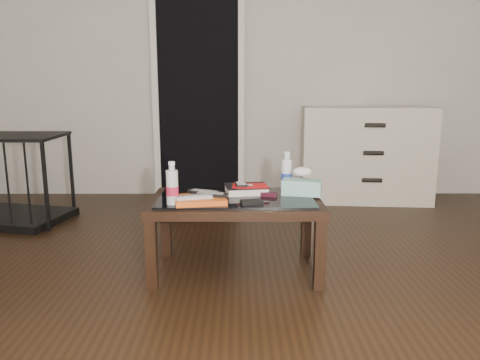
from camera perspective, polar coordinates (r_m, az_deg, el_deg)
The scene contains 17 objects.
ground at distance 2.46m, azimuth 0.03°, elevation -15.29°, with size 5.00×5.00×0.00m, color black.
doorway at distance 4.68m, azimuth -5.09°, elevation 10.54°, with size 0.90×0.08×2.07m.
coffee_table at distance 2.77m, azimuth -0.52°, elevation -3.35°, with size 1.00×0.60×0.46m.
dresser at distance 4.64m, azimuth 15.04°, elevation 3.05°, with size 1.24×0.60×0.90m.
pet_crate at distance 4.28m, azimuth -26.42°, elevation -1.46°, with size 1.01×0.79×0.71m.
magazines at distance 2.63m, azimuth -4.86°, elevation -2.42°, with size 0.28×0.21×0.03m, color #D15013.
remote_silver at distance 2.59m, azimuth -5.63°, elevation -2.05°, with size 0.20×0.05×0.02m, color #9D9EA2.
remote_black_front at distance 2.64m, azimuth -3.60°, elevation -1.77°, with size 0.20×0.05×0.02m, color black.
remote_black_back at distance 2.70m, azimuth -4.32°, elevation -1.48°, with size 0.20×0.05×0.02m, color black.
textbook at distance 2.85m, azimuth 0.77°, elevation -1.12°, with size 0.25×0.20×0.05m, color black.
dvd_mailers at distance 2.83m, azimuth 1.01°, elevation -0.67°, with size 0.19×0.14×0.01m, color red.
ipod at distance 2.81m, azimuth 0.12°, elevation -0.51°, with size 0.06×0.10×0.02m, color black.
flip_phone at distance 2.77m, azimuth 3.53°, elevation -1.76°, with size 0.09×0.05×0.02m, color black.
wallet at distance 2.60m, azimuth 1.42°, elevation -2.69°, with size 0.12×0.07×0.02m, color black.
water_bottle_left at distance 2.59m, azimuth -8.27°, elevation -0.36°, with size 0.07×0.07×0.24m, color silver.
water_bottle_right at distance 2.96m, azimuth 5.70°, elevation 1.20°, with size 0.07×0.07×0.24m, color white.
tissue_box at distance 2.82m, azimuth 7.53°, elevation -0.88°, with size 0.23×0.12×0.09m, color teal.
Camera 1 is at (-0.01, -2.19, 1.12)m, focal length 35.00 mm.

